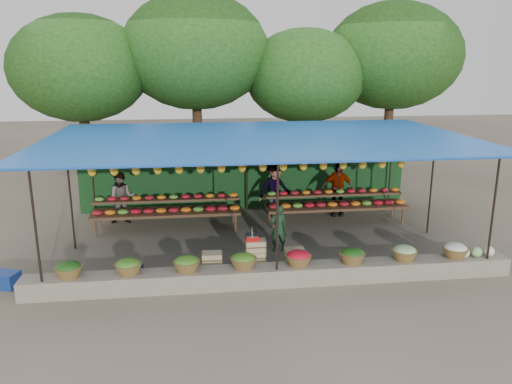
{
  "coord_description": "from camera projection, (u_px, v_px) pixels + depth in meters",
  "views": [
    {
      "loc": [
        -1.69,
        -12.62,
        4.69
      ],
      "look_at": [
        -0.05,
        0.2,
        1.3
      ],
      "focal_mm": 35.0,
      "sensor_mm": 36.0,
      "label": 1
    }
  ],
  "objects": [
    {
      "name": "netting_backdrop",
      "position": [
        246.0,
        171.0,
        16.21
      ],
      "size": [
        10.6,
        0.06,
        2.5
      ],
      "primitive_type": "cube",
      "color": "#1B4D1E",
      "rests_on": "ground"
    },
    {
      "name": "ground",
      "position": [
        259.0,
        240.0,
        13.5
      ],
      "size": [
        60.0,
        60.0,
        0.0
      ],
      "primitive_type": "plane",
      "color": "brown",
      "rests_on": "ground"
    },
    {
      "name": "blue_crate_back",
      "position": [
        5.0,
        280.0,
        10.67
      ],
      "size": [
        0.65,
        0.56,
        0.33
      ],
      "primitive_type": "cube",
      "rotation": [
        0.0,
        0.0,
        -0.33
      ],
      "color": "navy",
      "rests_on": "ground"
    },
    {
      "name": "customer_right",
      "position": [
        337.0,
        189.0,
        15.5
      ],
      "size": [
        1.03,
        0.48,
        1.71
      ],
      "primitive_type": "imported",
      "rotation": [
        0.0,
        0.0,
        -0.06
      ],
      "color": "slate",
      "rests_on": "ground"
    },
    {
      "name": "vendor_seated",
      "position": [
        278.0,
        228.0,
        12.62
      ],
      "size": [
        0.46,
        0.32,
        1.21
      ],
      "primitive_type": "imported",
      "rotation": [
        0.0,
        0.0,
        3.21
      ],
      "color": "#1A3921",
      "rests_on": "ground"
    },
    {
      "name": "produce_baskets",
      "position": [
        271.0,
        260.0,
        10.71
      ],
      "size": [
        8.98,
        0.58,
        0.34
      ],
      "color": "brown",
      "rests_on": "stone_curb"
    },
    {
      "name": "fruit_table_right",
      "position": [
        336.0,
        202.0,
        14.95
      ],
      "size": [
        4.21,
        0.95,
        0.93
      ],
      "color": "#43291A",
      "rests_on": "ground"
    },
    {
      "name": "stone_curb",
      "position": [
        276.0,
        275.0,
        10.82
      ],
      "size": [
        10.6,
        0.55,
        0.4
      ],
      "primitive_type": "cube",
      "color": "#655D50",
      "rests_on": "ground"
    },
    {
      "name": "customer_left",
      "position": [
        122.0,
        198.0,
        14.74
      ],
      "size": [
        0.76,
        0.59,
        1.55
      ],
      "primitive_type": "imported",
      "rotation": [
        0.0,
        0.0,
        -0.0
      ],
      "color": "slate",
      "rests_on": "ground"
    },
    {
      "name": "weighing_scale",
      "position": [
        252.0,
        237.0,
        11.27
      ],
      "size": [
        0.3,
        0.3,
        0.32
      ],
      "color": "red",
      "rests_on": "crate_counter"
    },
    {
      "name": "tree_row",
      "position": [
        251.0,
        61.0,
        18.21
      ],
      "size": [
        16.51,
        5.5,
        7.12
      ],
      "color": "#331D12",
      "rests_on": "ground"
    },
    {
      "name": "crate_counter",
      "position": [
        255.0,
        259.0,
        11.41
      ],
      "size": [
        2.36,
        0.36,
        0.77
      ],
      "color": "tan",
      "rests_on": "ground"
    },
    {
      "name": "fruit_table_left",
      "position": [
        167.0,
        208.0,
        14.34
      ],
      "size": [
        4.21,
        0.95,
        0.93
      ],
      "color": "#43291A",
      "rests_on": "ground"
    },
    {
      "name": "customer_mid",
      "position": [
        275.0,
        189.0,
        15.39
      ],
      "size": [
        1.27,
        0.96,
        1.74
      ],
      "primitive_type": "imported",
      "rotation": [
        0.0,
        0.0,
        0.31
      ],
      "color": "slate",
      "rests_on": "ground"
    },
    {
      "name": "blue_crate_front",
      "position": [
        130.0,
        270.0,
        11.18
      ],
      "size": [
        0.59,
        0.49,
        0.31
      ],
      "primitive_type": "cube",
      "rotation": [
        0.0,
        0.0,
        -0.26
      ],
      "color": "navy",
      "rests_on": "ground"
    },
    {
      "name": "stall_canopy",
      "position": [
        259.0,
        142.0,
        12.88
      ],
      "size": [
        10.8,
        6.6,
        2.82
      ],
      "color": "black",
      "rests_on": "ground"
    }
  ]
}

